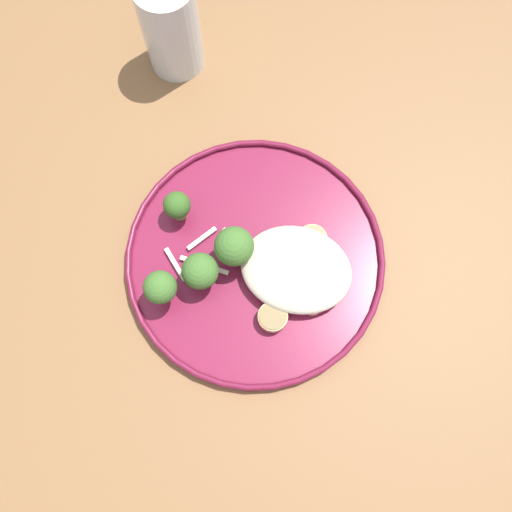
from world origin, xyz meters
TOP-DOWN VIEW (x-y plane):
  - ground at (0.00, 0.00)m, footprint 6.00×6.00m
  - wooden_dining_table at (0.00, 0.00)m, footprint 1.40×1.00m
  - dinner_plate at (-0.00, -0.04)m, footprint 0.29×0.29m
  - noodle_bed at (-0.05, -0.03)m, footprint 0.12×0.10m
  - seared_scallop_left_edge at (-0.02, -0.06)m, footprint 0.03×0.03m
  - seared_scallop_on_noodles at (-0.04, 0.02)m, footprint 0.03×0.03m
  - seared_scallop_center_golden at (-0.01, -0.04)m, footprint 0.02×0.02m
  - seared_scallop_half_hidden at (-0.05, -0.03)m, footprint 0.03×0.03m
  - seared_scallop_rear_pale at (-0.06, -0.07)m, footprint 0.03×0.03m
  - seared_scallop_tilted_round at (-0.07, -0.00)m, footprint 0.02×0.02m
  - broccoli_floret_small_sprig at (0.10, -0.07)m, footprint 0.03×0.03m
  - broccoli_floret_split_head at (0.05, -0.00)m, footprint 0.04×0.04m
  - broccoli_floret_tall_stalk at (0.02, -0.03)m, footprint 0.04×0.04m
  - broccoli_floret_center_pile at (0.08, 0.03)m, footprint 0.04×0.04m
  - onion_sliver_curled_piece at (0.06, -0.04)m, footprint 0.03×0.03m
  - onion_sliver_pale_crescent at (0.02, -0.05)m, footprint 0.04×0.03m
  - onion_sliver_short_strip at (0.08, -0.01)m, footprint 0.03×0.03m
  - onion_sliver_long_sliver at (0.05, -0.01)m, footprint 0.06×0.01m
  - water_glass at (0.16, -0.27)m, footprint 0.07×0.07m

SIDE VIEW (x-z plane):
  - ground at x=0.00m, z-range 0.00..0.00m
  - wooden_dining_table at x=0.00m, z-range 0.29..1.03m
  - dinner_plate at x=0.00m, z-range 0.74..0.76m
  - onion_sliver_curled_piece at x=0.06m, z-range 0.75..0.76m
  - onion_sliver_pale_crescent at x=0.02m, z-range 0.75..0.76m
  - onion_sliver_short_strip at x=0.08m, z-range 0.75..0.76m
  - onion_sliver_long_sliver at x=0.05m, z-range 0.75..0.76m
  - seared_scallop_on_noodles at x=-0.04m, z-range 0.75..0.77m
  - seared_scallop_left_edge at x=-0.02m, z-range 0.75..0.77m
  - seared_scallop_rear_pale at x=-0.06m, z-range 0.75..0.77m
  - seared_scallop_tilted_round at x=-0.07m, z-range 0.75..0.77m
  - seared_scallop_center_golden at x=-0.01m, z-range 0.75..0.77m
  - seared_scallop_half_hidden at x=-0.05m, z-range 0.75..0.77m
  - noodle_bed at x=-0.05m, z-range 0.75..0.78m
  - broccoli_floret_small_sprig at x=0.10m, z-range 0.75..0.80m
  - broccoli_floret_split_head at x=0.05m, z-range 0.76..0.81m
  - broccoli_floret_center_pile at x=0.08m, z-range 0.76..0.82m
  - broccoli_floret_tall_stalk at x=0.02m, z-range 0.76..0.82m
  - water_glass at x=0.16m, z-range 0.73..0.86m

